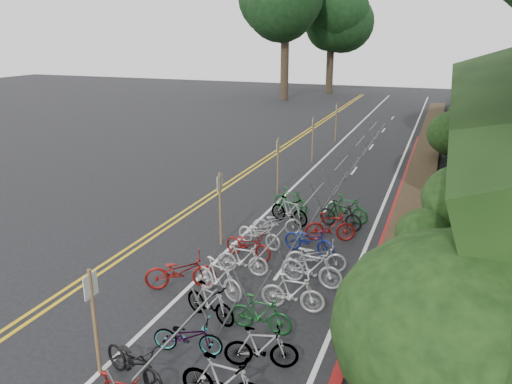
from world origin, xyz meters
The scene contains 9 objects.
ground centered at (0.00, 0.00, 0.00)m, with size 120.00×120.00×0.00m, color black.
road_markings centered at (0.63, 10.10, 0.00)m, with size 7.47×80.00×0.01m.
red_curb centered at (5.70, 12.00, 0.05)m, with size 0.25×28.00×0.10m, color maroon.
bike_rack_front centered at (2.79, -1.61, 0.93)m, with size 1.19×3.31×1.27m.
bike_racks_rest centered at (3.00, 13.00, 0.85)m, with size 1.14×23.00×1.17m.
signpost_near centered at (1.01, -1.96, 1.37)m, with size 0.08×0.40×2.38m.
signposts_rest centered at (0.60, 14.00, 1.43)m, with size 0.08×18.40×2.50m.
bike_front centered at (0.82, 1.86, 0.52)m, with size 1.97×0.69×1.03m, color maroon.
bike_valet centered at (3.02, 3.08, 0.49)m, with size 3.33×13.68×1.09m.
Camera 1 is at (7.18, -9.02, 6.77)m, focal length 35.00 mm.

